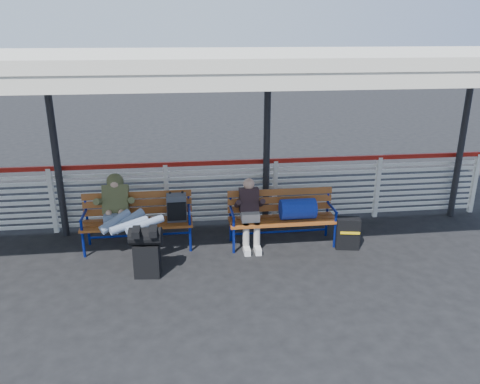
{
  "coord_description": "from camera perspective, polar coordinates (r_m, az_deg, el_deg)",
  "views": [
    {
      "loc": [
        0.31,
        -6.2,
        3.47
      ],
      "look_at": [
        1.23,
        1.0,
        0.94
      ],
      "focal_mm": 35.0,
      "sensor_mm": 36.0,
      "label": 1
    }
  ],
  "objects": [
    {
      "name": "fence",
      "position": [
        8.58,
        -8.93,
        -0.14
      ],
      "size": [
        12.08,
        0.08,
        1.24
      ],
      "color": "silver",
      "rests_on": "ground"
    },
    {
      "name": "companion_person",
      "position": [
        7.76,
        1.21,
        -2.53
      ],
      "size": [
        0.32,
        0.66,
        1.15
      ],
      "color": "#AAA39A",
      "rests_on": "ground"
    },
    {
      "name": "luggage_stack",
      "position": [
        7.01,
        -11.33,
        -6.97
      ],
      "size": [
        0.49,
        0.31,
        0.77
      ],
      "rotation": [
        0.0,
        0.0,
        -0.11
      ],
      "color": "black",
      "rests_on": "ground"
    },
    {
      "name": "suitcase_side",
      "position": [
        8.0,
        12.97,
        -4.91
      ],
      "size": [
        0.42,
        0.3,
        0.53
      ],
      "rotation": [
        0.0,
        0.0,
        -0.19
      ],
      "color": "black",
      "rests_on": "ground"
    },
    {
      "name": "ground",
      "position": [
        7.11,
        -8.98,
        -10.23
      ],
      "size": [
        60.0,
        60.0,
        0.0
      ],
      "primitive_type": "plane",
      "color": "black",
      "rests_on": "ground"
    },
    {
      "name": "canopy",
      "position": [
        7.09,
        -10.13,
        15.46
      ],
      "size": [
        12.6,
        3.6,
        3.16
      ],
      "color": "silver",
      "rests_on": "ground"
    },
    {
      "name": "bench_right",
      "position": [
        7.88,
        6.08,
        -2.27
      ],
      "size": [
        1.8,
        0.56,
        0.92
      ],
      "color": "#9B411E",
      "rests_on": "ground"
    },
    {
      "name": "traveler_man",
      "position": [
        7.56,
        -13.75,
        -2.97
      ],
      "size": [
        0.94,
        1.64,
        0.77
      ],
      "color": "#808EAD",
      "rests_on": "ground"
    },
    {
      "name": "bench_left",
      "position": [
        7.88,
        -10.97,
        -2.55
      ],
      "size": [
        1.8,
        0.56,
        0.92
      ],
      "color": "#9B411E",
      "rests_on": "ground"
    }
  ]
}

